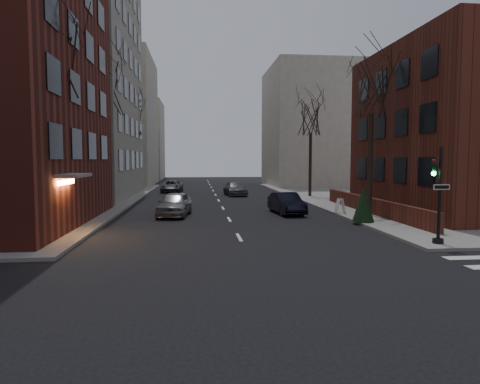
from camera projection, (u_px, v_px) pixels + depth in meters
name	position (u px, v px, depth m)	size (l,w,h in m)	color
ground	(304.00, 354.00, 8.00)	(160.00, 160.00, 0.00)	black
building_left_tan	(29.00, 45.00, 38.90)	(18.00, 18.00, 28.00)	#A19885
building_right_brick	(477.00, 131.00, 28.12)	(12.00, 14.00, 11.00)	#572419
low_wall_right	(371.00, 205.00, 27.75)	(0.35, 16.00, 1.00)	#572419
building_distant_la	(103.00, 121.00, 60.32)	(14.00, 16.00, 18.00)	beige
building_distant_ra	(320.00, 127.00, 58.52)	(14.00, 14.00, 16.00)	beige
building_distant_lb	(135.00, 141.00, 77.54)	(10.00, 12.00, 14.00)	beige
traffic_signal	(438.00, 201.00, 17.59)	(0.76, 0.44, 4.00)	black
tree_left_a	(51.00, 57.00, 20.33)	(4.18, 4.18, 10.26)	#2D231C
tree_left_b	(104.00, 89.00, 32.20)	(4.40, 4.40, 10.80)	#2D231C
tree_left_c	(132.00, 118.00, 46.15)	(3.96, 3.96, 9.72)	#2D231C
tree_right_a	(372.00, 87.00, 26.14)	(3.96, 3.96, 9.72)	#2D231C
tree_right_b	(311.00, 117.00, 40.06)	(3.74, 3.74, 9.18)	#2D231C
streetlamp_near	(103.00, 150.00, 28.65)	(0.36, 0.36, 6.28)	black
streetlamp_far	(141.00, 154.00, 48.49)	(0.36, 0.36, 6.28)	black
parked_sedan	(286.00, 203.00, 28.42)	(1.50, 4.31, 1.42)	black
car_lane_silver	(174.00, 204.00, 27.36)	(1.82, 4.52, 1.54)	gray
car_lane_gray	(235.00, 189.00, 42.95)	(1.89, 4.64, 1.35)	#46464B
car_lane_far	(172.00, 186.00, 47.17)	(2.14, 4.65, 1.29)	#44444A
sandwich_board	(340.00, 206.00, 27.63)	(0.43, 0.60, 0.96)	white
evergreen_shrub	(363.00, 204.00, 23.80)	(1.20, 1.20, 2.01)	black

